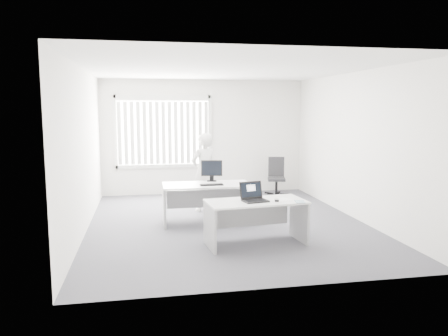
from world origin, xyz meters
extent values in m
plane|color=#525158|center=(0.00, 0.00, 0.00)|extent=(6.00, 6.00, 0.00)
cube|color=silver|center=(0.00, 3.00, 1.40)|extent=(5.00, 0.02, 2.80)
cube|color=silver|center=(0.00, -3.00, 1.40)|extent=(5.00, 0.02, 2.80)
cube|color=silver|center=(-2.50, 0.00, 1.40)|extent=(0.02, 6.00, 2.80)
cube|color=silver|center=(2.50, 0.00, 1.40)|extent=(0.02, 6.00, 2.80)
cube|color=silver|center=(0.00, 0.00, 2.80)|extent=(5.00, 6.00, 0.02)
cube|color=silver|center=(-1.00, 2.96, 1.55)|extent=(2.32, 0.06, 1.76)
cube|color=silver|center=(0.20, -1.32, 0.68)|extent=(1.59, 0.86, 0.03)
cube|color=#9F9FA1|center=(-0.54, -1.40, 0.33)|extent=(0.10, 0.66, 0.67)
cube|color=#9F9FA1|center=(0.94, -1.25, 0.33)|extent=(0.10, 0.66, 0.67)
cube|color=silver|center=(-0.36, 0.10, 0.72)|extent=(1.61, 0.76, 0.03)
cube|color=#9F9FA1|center=(-1.14, 0.11, 0.35)|extent=(0.05, 0.69, 0.70)
cube|color=#9F9FA1|center=(0.42, 0.09, 0.35)|extent=(0.05, 0.69, 0.70)
cylinder|color=black|center=(1.67, 2.30, 0.04)|extent=(0.64, 0.64, 0.07)
cylinder|color=black|center=(1.67, 2.30, 0.20)|extent=(0.06, 0.06, 0.41)
cube|color=black|center=(1.67, 2.30, 0.41)|extent=(0.49, 0.49, 0.06)
cube|color=black|center=(1.71, 2.48, 0.69)|extent=(0.39, 0.14, 0.48)
imported|color=silver|center=(-0.27, 1.08, 0.81)|extent=(0.70, 0.60, 1.62)
cube|color=white|center=(0.61, -1.32, 0.69)|extent=(0.35, 0.32, 0.00)
cube|color=white|center=(0.84, -1.53, 0.70)|extent=(0.17, 0.21, 0.01)
cube|color=black|center=(-0.29, -0.05, 0.74)|extent=(0.42, 0.14, 0.02)
camera|label=1|loc=(-1.50, -7.73, 2.11)|focal=35.00mm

